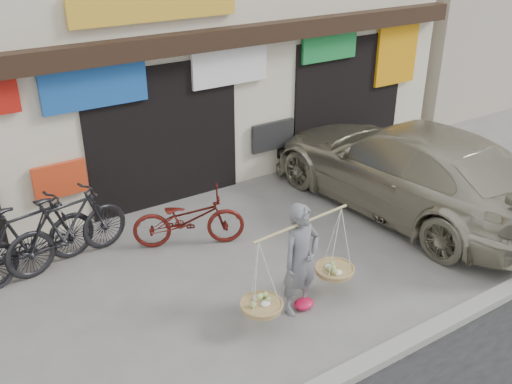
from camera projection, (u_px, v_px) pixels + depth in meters
ground at (269, 291)px, 8.56m from camera, size 70.00×70.00×0.00m
kerb at (359, 368)px, 7.02m from camera, size 70.00×0.25×0.12m
shophouse_block at (98, 0)px, 11.86m from camera, size 14.00×6.32×7.00m
street_vendor at (301, 263)px, 7.82m from camera, size 1.93×0.68×1.67m
bike_1 at (67, 228)px, 9.00m from camera, size 2.15×0.97×1.25m
bike_2 at (189, 219)px, 9.54m from camera, size 1.97×1.37×0.98m
bike_3 at (31, 238)px, 8.73m from camera, size 2.15×0.97×1.25m
suv at (405, 167)px, 10.62m from camera, size 2.79×5.90×1.66m
red_bag at (304, 304)px, 8.16m from camera, size 0.31×0.25×0.14m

